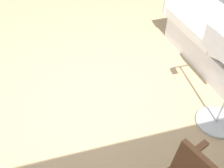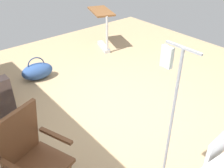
# 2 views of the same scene
# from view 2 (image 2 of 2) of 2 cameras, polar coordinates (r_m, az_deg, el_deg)

# --- Properties ---
(ground_plane) EXTENTS (6.81, 6.81, 0.00)m
(ground_plane) POSITION_cam_2_polar(r_m,az_deg,el_deg) (3.78, 2.13, -6.12)
(ground_plane) COLOR tan
(rocking_chair) EXTENTS (0.88, 0.71, 1.05)m
(rocking_chair) POSITION_cam_2_polar(r_m,az_deg,el_deg) (2.52, -17.64, -16.36)
(rocking_chair) COLOR brown
(rocking_chair) RESTS_ON ground
(overbed_table) EXTENTS (0.89, 0.65, 0.84)m
(overbed_table) POSITION_cam_2_polar(r_m,az_deg,el_deg) (5.66, -2.22, 13.37)
(overbed_table) COLOR #B2B5BA
(overbed_table) RESTS_ON ground
(duffel_bag) EXTENTS (0.40, 0.60, 0.43)m
(duffel_bag) POSITION_cam_2_polar(r_m,az_deg,el_deg) (4.70, -16.78, 2.86)
(duffel_bag) COLOR #2D4C84
(duffel_bag) RESTS_ON ground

